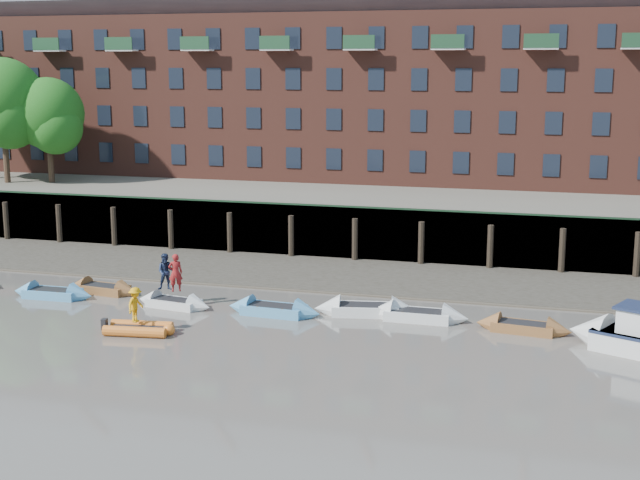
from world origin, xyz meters
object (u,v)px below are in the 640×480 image
at_px(motor_launch, 631,336).
at_px(person_rower_a, 176,273).
at_px(rowboat_3, 174,303).
at_px(person_rower_b, 166,272).
at_px(rowboat_4, 274,310).
at_px(rowboat_7, 523,327).
at_px(rowboat_6, 418,315).
at_px(rowboat_2, 103,289).
at_px(person_rib_crew, 136,305).
at_px(rowboat_1, 53,293).
at_px(rowboat_5, 366,310).
at_px(rib_tender, 141,329).

xyz_separation_m(motor_launch, person_rower_a, (-20.95, 1.25, 1.08)).
bearing_deg(rowboat_3, person_rower_b, 163.57).
bearing_deg(rowboat_4, person_rower_a, -176.31).
distance_m(rowboat_7, person_rower_b, 17.17).
distance_m(rowboat_3, rowboat_6, 11.88).
height_order(rowboat_2, person_rib_crew, person_rib_crew).
bearing_deg(rowboat_2, motor_launch, 1.46).
bearing_deg(person_rib_crew, rowboat_7, -67.43).
relative_size(rowboat_1, person_rower_b, 2.43).
distance_m(rowboat_5, person_rower_b, 9.92).
height_order(rowboat_2, person_rower_a, person_rower_a).
bearing_deg(rowboat_5, rib_tender, -157.95).
bearing_deg(rowboat_2, rowboat_5, 6.22).
xyz_separation_m(rowboat_6, rib_tender, (-11.39, -5.35, -0.01)).
height_order(person_rower_a, person_rib_crew, person_rower_a).
height_order(rowboat_3, motor_launch, motor_launch).
xyz_separation_m(rowboat_5, rowboat_7, (7.34, -0.82, -0.03)).
bearing_deg(rowboat_5, person_rower_b, 175.64).
height_order(rowboat_4, rowboat_6, rowboat_6).
relative_size(rowboat_4, rowboat_7, 1.09).
bearing_deg(rowboat_2, rowboat_3, -10.71).
relative_size(person_rower_a, person_rib_crew, 1.19).
bearing_deg(rib_tender, rowboat_1, 141.42).
xyz_separation_m(rowboat_4, motor_launch, (15.94, -1.23, 0.41)).
xyz_separation_m(rib_tender, person_rib_crew, (-0.26, 0.08, 1.05)).
distance_m(rowboat_2, person_rower_a, 5.22).
bearing_deg(motor_launch, person_rib_crew, 32.63).
distance_m(rowboat_2, rowboat_3, 4.92).
distance_m(rowboat_4, person_rower_a, 5.23).
xyz_separation_m(rowboat_1, rowboat_6, (18.53, 0.98, 0.02)).
bearing_deg(rowboat_1, rib_tender, -32.51).
bearing_deg(rowboat_7, rowboat_1, -172.03).
xyz_separation_m(rowboat_5, rowboat_6, (2.53, -0.26, -0.01)).
bearing_deg(rowboat_5, person_rower_a, 176.87).
bearing_deg(motor_launch, rowboat_1, 21.71).
bearing_deg(rowboat_7, person_rower_b, -172.40).
height_order(rowboat_5, person_rower_a, person_rower_a).
bearing_deg(person_rower_a, rowboat_1, -28.72).
distance_m(rowboat_4, rowboat_5, 4.35).
bearing_deg(rib_tender, rowboat_4, 36.44).
relative_size(rowboat_2, person_rower_b, 2.35).
relative_size(rowboat_7, person_rower_a, 2.32).
height_order(rowboat_1, rowboat_7, rowboat_1).
bearing_deg(rib_tender, motor_launch, 1.74).
relative_size(rowboat_4, motor_launch, 0.73).
bearing_deg(person_rower_a, motor_launch, 147.18).
bearing_deg(rowboat_7, rib_tender, -156.58).
height_order(rowboat_2, rowboat_3, rowboat_2).
bearing_deg(person_rower_b, motor_launch, -24.00).
height_order(rowboat_1, rowboat_4, rowboat_4).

